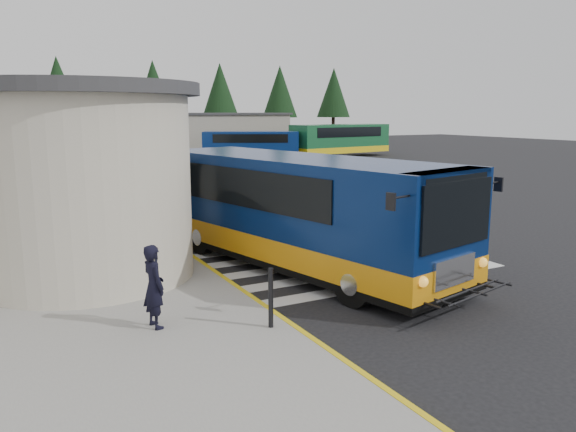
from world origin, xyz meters
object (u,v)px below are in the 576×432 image
far_bus_b (340,139)px  pedestrian_b (145,261)px  transit_bus (297,215)px  pedestrian_a (154,286)px  far_bus_a (251,144)px  bollard (271,298)px

far_bus_b → pedestrian_b: bearing=133.2°
transit_bus → pedestrian_a: 5.66m
transit_bus → pedestrian_a: transit_bus is taller
pedestrian_b → far_bus_a: bearing=119.2°
pedestrian_b → bollard: 3.49m
far_bus_a → far_bus_b: far_bus_b is taller
transit_bus → pedestrian_b: bearing=179.6°
pedestrian_a → far_bus_b: 44.99m
pedestrian_b → transit_bus: bearing=69.5°
pedestrian_b → far_bus_b: 43.22m
transit_bus → far_bus_b: bearing=42.1°
bollard → far_bus_a: far_bus_a is taller
transit_bus → pedestrian_b: size_ratio=6.96×
transit_bus → pedestrian_a: size_ratio=6.82×
pedestrian_a → pedestrian_b: size_ratio=1.02×
pedestrian_a → pedestrian_b: pedestrian_a is taller
bollard → far_bus_a: 40.58m
transit_bus → far_bus_a: transit_bus is taller
pedestrian_b → far_bus_b: (27.29, 33.50, 0.78)m
far_bus_a → far_bus_b: size_ratio=0.82×
pedestrian_a → far_bus_b: bearing=-48.1°
bollard → far_bus_b: bearing=55.0°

